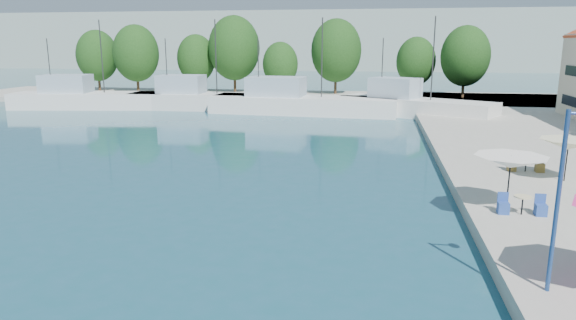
% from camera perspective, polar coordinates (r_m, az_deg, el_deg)
% --- Properties ---
extents(quay_far, '(90.00, 16.00, 0.60)m').
position_cam_1_polar(quay_far, '(67.30, 1.06, 6.90)').
color(quay_far, '#A4A194').
rests_on(quay_far, ground).
extents(hill_west, '(180.00, 40.00, 16.00)m').
position_cam_1_polar(hill_west, '(162.39, -1.66, 13.07)').
color(hill_west, '#919E95').
rests_on(hill_west, ground).
extents(hill_east, '(140.00, 40.00, 12.00)m').
position_cam_1_polar(hill_east, '(183.12, 22.20, 11.50)').
color(hill_east, '#919E95').
rests_on(hill_east, ground).
extents(trawler_01, '(17.59, 7.24, 10.20)m').
position_cam_1_polar(trawler_01, '(63.18, -21.52, 6.33)').
color(trawler_01, silver).
rests_on(trawler_01, ground).
extents(trawler_02, '(16.51, 4.54, 10.20)m').
position_cam_1_polar(trawler_02, '(58.81, -9.82, 6.61)').
color(trawler_02, silver).
rests_on(trawler_02, ground).
extents(trawler_03, '(19.76, 6.38, 10.20)m').
position_cam_1_polar(trawler_03, '(54.41, 1.16, 6.31)').
color(trawler_03, silver).
rests_on(trawler_03, ground).
extents(trawler_04, '(15.72, 11.21, 10.20)m').
position_cam_1_polar(trawler_04, '(53.78, 13.57, 5.88)').
color(trawler_04, silver).
rests_on(trawler_04, ground).
extents(tree_01, '(5.79, 5.79, 8.57)m').
position_cam_1_polar(tree_01, '(79.52, -20.44, 10.81)').
color(tree_01, '#3F2B19').
rests_on(tree_01, quay_far).
extents(tree_02, '(6.23, 6.23, 9.22)m').
position_cam_1_polar(tree_02, '(75.07, -16.53, 11.30)').
color(tree_02, '#3F2B19').
rests_on(tree_02, quay_far).
extents(tree_03, '(5.36, 5.36, 7.94)m').
position_cam_1_polar(tree_03, '(74.82, -10.16, 11.04)').
color(tree_03, '#3F2B19').
rests_on(tree_03, quay_far).
extents(tree_04, '(7.04, 7.04, 10.43)m').
position_cam_1_polar(tree_04, '(72.45, -6.01, 12.26)').
color(tree_04, '#3F2B19').
rests_on(tree_04, quay_far).
extents(tree_05, '(4.65, 4.65, 6.89)m').
position_cam_1_polar(tree_05, '(68.66, -0.86, 10.59)').
color(tree_05, '#3F2B19').
rests_on(tree_05, quay_far).
extents(tree_06, '(6.68, 6.68, 9.89)m').
position_cam_1_polar(tree_06, '(69.94, 5.37, 12.00)').
color(tree_06, '#3F2B19').
rests_on(tree_06, quay_far).
extents(tree_07, '(5.09, 5.09, 7.54)m').
position_cam_1_polar(tree_07, '(70.59, 14.03, 10.59)').
color(tree_07, '#3F2B19').
rests_on(tree_07, quay_far).
extents(tree_08, '(5.99, 5.99, 8.87)m').
position_cam_1_polar(tree_08, '(68.46, 19.10, 10.86)').
color(tree_08, '#3F2B19').
rests_on(tree_08, quay_far).
extents(umbrella_white, '(2.92, 2.92, 2.23)m').
position_cam_1_polar(umbrella_white, '(22.49, 23.50, -0.19)').
color(umbrella_white, black).
rests_on(umbrella_white, quay_right).
extents(umbrella_cream, '(2.72, 2.72, 2.09)m').
position_cam_1_polar(umbrella_cream, '(28.41, 28.71, 1.53)').
color(umbrella_cream, black).
rests_on(umbrella_cream, quay_right).
extents(cafe_table_02, '(1.82, 0.70, 0.76)m').
position_cam_1_polar(cafe_table_02, '(22.37, 24.55, -4.83)').
color(cafe_table_02, black).
rests_on(cafe_table_02, quay_right).
extents(cafe_table_03, '(1.82, 0.70, 0.76)m').
position_cam_1_polar(cafe_table_03, '(29.91, 24.90, -0.63)').
color(cafe_table_03, black).
rests_on(cafe_table_03, quay_right).
extents(street_lamp, '(1.04, 0.36, 5.03)m').
position_cam_1_polar(street_lamp, '(15.20, 29.26, -0.75)').
color(street_lamp, navy).
rests_on(street_lamp, quay_right).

